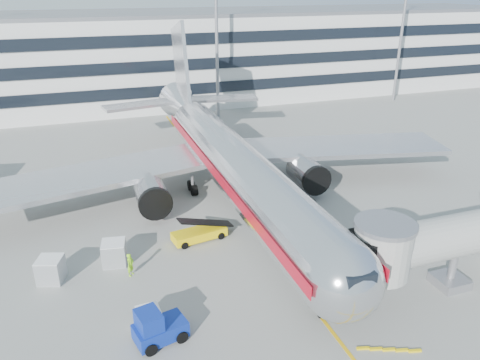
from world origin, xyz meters
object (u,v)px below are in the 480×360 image
object	(u,v)px
belt_loader	(199,233)
cargo_container_right	(51,270)
main_jet	(228,158)
baggage_tug	(157,328)
cargo_container_front	(149,320)
cargo_container_left	(114,253)
ramp_worker	(130,265)

from	to	relation	value
belt_loader	cargo_container_right	bearing A→B (deg)	-169.63
main_jet	baggage_tug	size ratio (longest dim) A/B	14.75
cargo_container_front	cargo_container_left	bearing A→B (deg)	98.97
belt_loader	cargo_container_front	world-z (taller)	belt_loader
ramp_worker	cargo_container_front	bearing A→B (deg)	-138.55
cargo_container_right	ramp_worker	bearing A→B (deg)	-12.54
cargo_container_left	baggage_tug	bearing A→B (deg)	-80.42
cargo_container_left	cargo_container_right	world-z (taller)	cargo_container_left
belt_loader	baggage_tug	bearing A→B (deg)	-116.49
cargo_container_left	ramp_worker	xyz separation A→B (m)	(0.99, -2.03, -0.03)
cargo_container_right	ramp_worker	size ratio (longest dim) A/B	1.20
belt_loader	main_jet	bearing A→B (deg)	55.85
cargo_container_right	cargo_container_front	bearing A→B (deg)	-52.37
baggage_tug	belt_loader	bearing A→B (deg)	63.51
main_jet	cargo_container_left	distance (m)	15.36
baggage_tug	ramp_worker	xyz separation A→B (m)	(-0.65, 7.68, -0.11)
cargo_container_right	cargo_container_front	distance (m)	9.75
main_jet	baggage_tug	world-z (taller)	main_jet
ramp_worker	cargo_container_left	bearing A→B (deg)	64.29
ramp_worker	belt_loader	bearing A→B (deg)	-22.83
cargo_container_left	cargo_container_front	distance (m)	8.62
cargo_container_right	cargo_container_front	size ratio (longest dim) A/B	1.43
belt_loader	ramp_worker	bearing A→B (deg)	-151.16
main_jet	belt_loader	bearing A→B (deg)	-124.15
baggage_tug	cargo_container_right	world-z (taller)	baggage_tug
cargo_container_front	ramp_worker	distance (m)	6.49
baggage_tug	cargo_container_left	xyz separation A→B (m)	(-1.64, 9.72, -0.07)
main_jet	belt_loader	xyz separation A→B (m)	(-5.02, -7.40, -3.58)
ramp_worker	cargo_container_right	bearing A→B (deg)	115.79
baggage_tug	ramp_worker	size ratio (longest dim) A/B	1.88
belt_loader	cargo_container_left	distance (m)	7.30
main_jet	ramp_worker	world-z (taller)	main_jet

